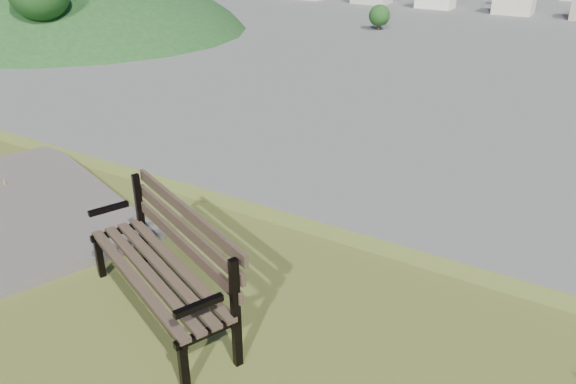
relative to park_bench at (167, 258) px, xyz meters
The scene contains 2 objects.
park_bench is the anchor object (origin of this frame).
green_wooded_hill 183.29m from the park_bench, 144.82° to the left, with size 148.73×118.98×74.36m.
Camera 1 is at (2.14, -0.41, 27.94)m, focal length 35.00 mm.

